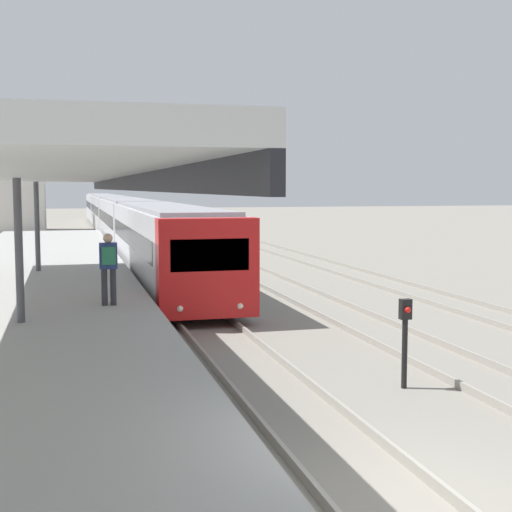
% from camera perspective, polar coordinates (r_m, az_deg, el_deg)
% --- Properties ---
extents(track_platform_line, '(1.51, 120.00, 0.15)m').
position_cam_1_polar(track_platform_line, '(8.44, 11.20, -19.07)').
color(track_platform_line, gray).
rests_on(track_platform_line, ground_plane).
extents(platform_canopy, '(4.00, 23.09, 3.10)m').
position_cam_1_polar(platform_canopy, '(14.95, -18.44, 6.24)').
color(platform_canopy, beige).
rests_on(platform_canopy, station_platform).
extents(person_on_platform, '(0.40, 0.40, 1.66)m').
position_cam_1_polar(person_on_platform, '(16.66, -11.72, -0.56)').
color(person_on_platform, '#2D2D33').
rests_on(person_on_platform, station_platform).
extents(train_near, '(2.58, 66.30, 2.92)m').
position_cam_1_polar(train_near, '(50.71, -10.99, 3.19)').
color(train_near, red).
rests_on(train_near, ground_plane).
extents(signal_post_near, '(0.20, 0.21, 1.61)m').
position_cam_1_polar(signal_post_near, '(12.96, 11.84, -6.02)').
color(signal_post_near, black).
rests_on(signal_post_near, ground_plane).
extents(distant_domed_building, '(5.01, 5.01, 10.72)m').
position_cam_1_polar(distant_domed_building, '(62.43, -18.89, 6.50)').
color(distant_domed_building, silver).
rests_on(distant_domed_building, ground_plane).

